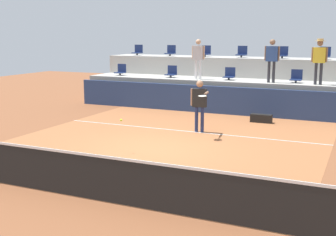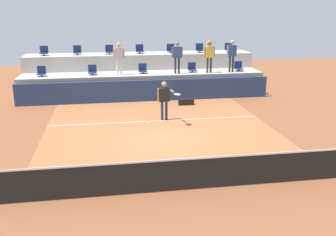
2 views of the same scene
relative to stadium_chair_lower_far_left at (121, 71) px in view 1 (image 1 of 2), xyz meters
name	(u,v)px [view 1 (image 1 of 2)]	position (x,y,z in m)	size (l,w,h in m)	color
ground_plane	(155,149)	(5.30, -7.23, -1.46)	(40.00, 40.00, 0.00)	brown
court_inner_paint	(170,141)	(5.30, -6.23, -1.46)	(9.00, 10.00, 0.01)	#A36038
court_service_line	(187,131)	(5.30, -4.83, -1.46)	(9.00, 0.06, 0.00)	silver
tennis_net	(66,171)	(5.30, -11.23, -0.97)	(10.48, 0.08, 1.07)	black
sponsor_backboard	(221,100)	(5.30, -1.23, -0.91)	(13.00, 0.16, 1.10)	navy
seating_tier_lower	(230,94)	(5.30, 0.07, -0.84)	(13.00, 1.80, 1.25)	#ADAAA3
seating_tier_upper	(242,80)	(5.30, 1.87, -0.41)	(13.00, 1.80, 2.10)	#ADAAA3
stadium_chair_lower_far_left	(121,71)	(0.00, 0.00, 0.00)	(0.44, 0.40, 0.52)	#2D2D33
stadium_chair_lower_left	(171,72)	(2.59, 0.00, 0.00)	(0.44, 0.40, 0.52)	#2D2D33
stadium_chair_lower_center	(229,75)	(5.26, 0.00, 0.00)	(0.44, 0.40, 0.52)	#2D2D33
stadium_chair_lower_right	(296,77)	(7.99, 0.00, 0.00)	(0.44, 0.40, 0.52)	#2D2D33
stadium_chair_upper_far_left	(138,51)	(-0.05, 1.80, 0.85)	(0.44, 0.40, 0.52)	#2D2D33
stadium_chair_upper_left	(171,51)	(1.75, 1.80, 0.85)	(0.44, 0.40, 0.52)	#2D2D33
stadium_chair_upper_mid_left	(206,52)	(3.54, 1.80, 0.85)	(0.44, 0.40, 0.52)	#2D2D33
stadium_chair_upper_center	(242,53)	(5.28, 1.80, 0.85)	(0.44, 0.40, 0.52)	#2D2D33
stadium_chair_upper_mid_right	(283,53)	(7.09, 1.80, 0.85)	(0.44, 0.40, 0.52)	#2D2D33
stadium_chair_upper_right	(325,54)	(8.85, 1.80, 0.85)	(0.44, 0.40, 0.52)	#2D2D33
tennis_player	(200,101)	(5.70, -4.79, -0.43)	(0.85, 1.16, 1.69)	navy
spectator_in_grey	(198,55)	(3.99, -0.38, 0.80)	(0.59, 0.24, 1.68)	white
spectator_in_white	(272,57)	(7.07, -0.38, 0.81)	(0.59, 0.23, 1.70)	#2D2D33
spectator_with_hat	(319,57)	(8.84, -0.38, 0.84)	(0.59, 0.40, 1.73)	#2D2D33
tennis_ball	(121,120)	(4.65, -7.97, -0.58)	(0.07, 0.07, 0.07)	#CCE033
equipment_bag	(261,118)	(7.16, -2.33, -1.31)	(0.76, 0.28, 0.30)	black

